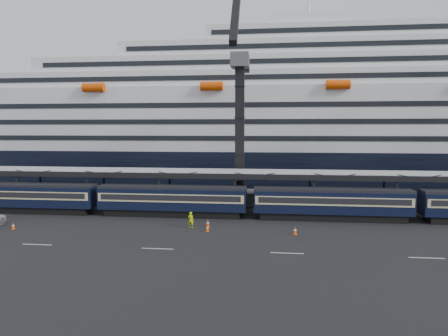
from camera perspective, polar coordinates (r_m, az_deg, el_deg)
The scene contains 10 objects.
ground at distance 43.96m, azimuth 27.57°, elevation -9.78°, with size 260.00×260.00×0.00m, color black.
train at distance 51.51m, azimuth 18.81°, elevation -4.74°, with size 133.05×3.00×4.05m.
canopy at distance 56.08m, azimuth 22.68°, elevation -0.90°, with size 130.00×6.25×5.53m.
cruise_ship at distance 86.74m, azimuth 16.24°, elevation 6.15°, with size 214.09×28.84×34.00m.
crane_dark_near at distance 58.25m, azimuth 2.24°, elevation 6.33°, with size 4.50×17.75×35.08m.
worker at distance 45.73m, azimuth -4.77°, elevation -7.38°, with size 0.67×0.44×1.84m, color #BBE40C.
traffic_cone_a at distance 50.95m, azimuth -27.91°, elevation -7.30°, with size 0.38×0.38×0.77m.
traffic_cone_b at distance 46.16m, azimuth -2.34°, elevation -7.87°, with size 0.44×0.44×0.87m.
traffic_cone_c at distance 44.11m, azimuth -2.39°, elevation -8.58°, with size 0.39×0.39×0.77m.
traffic_cone_d at distance 43.54m, azimuth 10.11°, elevation -8.78°, with size 0.44×0.44×0.87m.
Camera 1 is at (-15.74, -39.50, 11.18)m, focal length 32.00 mm.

